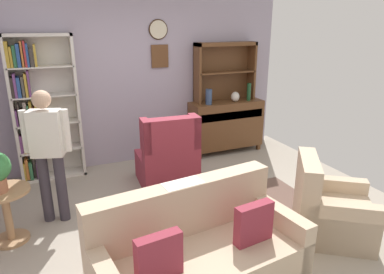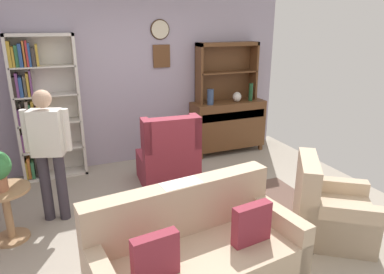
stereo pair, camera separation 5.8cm
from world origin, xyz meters
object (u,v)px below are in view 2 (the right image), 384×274
at_px(vase_round, 237,97).
at_px(bottle_wine, 251,92).
at_px(sideboard_hutch, 227,64).
at_px(armchair_floral, 329,212).
at_px(couch_floral, 196,257).
at_px(person_reading, 49,147).
at_px(vase_tall, 210,97).
at_px(plant_stand, 7,208).
at_px(wingback_chair, 169,160).
at_px(bookshelf, 41,109).
at_px(coffee_table, 187,204).
at_px(sideboard, 228,124).
at_px(book_stack, 193,197).

height_order(vase_round, bottle_wine, bottle_wine).
relative_size(sideboard_hutch, armchair_floral, 1.03).
bearing_deg(couch_floral, person_reading, 122.43).
distance_m(vase_tall, person_reading, 2.84).
distance_m(vase_round, plant_stand, 3.91).
distance_m(wingback_chair, plant_stand, 2.11).
bearing_deg(vase_round, bookshelf, 177.31).
height_order(sideboard_hutch, couch_floral, sideboard_hutch).
bearing_deg(wingback_chair, plant_stand, -163.28).
bearing_deg(vase_tall, coffee_table, -121.44).
distance_m(sideboard, wingback_chair, 1.70).
xyz_separation_m(bookshelf, vase_round, (3.14, -0.15, -0.05)).
height_order(sideboard, wingback_chair, wingback_chair).
height_order(sideboard, book_stack, sideboard).
bearing_deg(vase_round, person_reading, -159.03).
xyz_separation_m(bookshelf, armchair_floral, (2.76, -2.86, -0.77)).
bearing_deg(plant_stand, person_reading, 27.92).
bearing_deg(armchair_floral, bottle_wine, 76.59).
distance_m(plant_stand, coffee_table, 1.91).
relative_size(bookshelf, book_stack, 10.57).
relative_size(vase_tall, vase_round, 1.52).
xyz_separation_m(sideboard_hutch, vase_tall, (-0.39, -0.19, -0.51)).
bearing_deg(wingback_chair, couch_floral, -102.69).
bearing_deg(bottle_wine, vase_round, 175.05).
relative_size(bookshelf, sideboard_hutch, 1.91).
distance_m(couch_floral, book_stack, 0.83).
bearing_deg(couch_floral, bookshelf, 110.30).
bearing_deg(coffee_table, bottle_wine, 45.12).
height_order(bookshelf, sideboard, bookshelf).
height_order(plant_stand, person_reading, person_reading).
height_order(sideboard, sideboard_hutch, sideboard_hutch).
bearing_deg(coffee_table, armchair_floral, -25.00).
height_order(armchair_floral, book_stack, armchair_floral).
xyz_separation_m(sideboard, vase_tall, (-0.39, -0.08, 0.54)).
xyz_separation_m(sideboard_hutch, armchair_floral, (-0.25, -2.89, -1.27)).
bearing_deg(armchair_floral, coffee_table, 155.00).
bearing_deg(person_reading, bookshelf, 91.90).
xyz_separation_m(vase_tall, armchair_floral, (0.14, -2.70, -0.76)).
relative_size(vase_round, person_reading, 0.11).
height_order(sideboard, plant_stand, sideboard).
bearing_deg(vase_tall, wingback_chair, -141.67).
distance_m(sideboard_hutch, wingback_chair, 2.11).
bearing_deg(bookshelf, plant_stand, -105.34).
distance_m(bookshelf, person_reading, 1.34).
bearing_deg(vase_tall, person_reading, -155.51).
bearing_deg(sideboard_hutch, plant_stand, -154.86).
distance_m(sideboard, couch_floral, 3.51).
distance_m(bottle_wine, coffee_table, 2.97).
height_order(wingback_chair, coffee_table, wingback_chair).
relative_size(bookshelf, couch_floral, 1.11).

